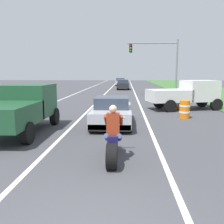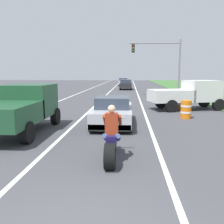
% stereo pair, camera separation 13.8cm
% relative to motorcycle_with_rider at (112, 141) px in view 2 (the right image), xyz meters
% --- Properties ---
extents(lane_stripe_left_solid, '(0.14, 120.00, 0.01)m').
position_rel_motorcycle_with_rider_xyz_m(lane_stripe_left_solid, '(-5.76, 16.38, -0.59)').
color(lane_stripe_left_solid, white).
rests_on(lane_stripe_left_solid, ground).
extents(lane_stripe_right_solid, '(0.14, 120.00, 0.01)m').
position_rel_motorcycle_with_rider_xyz_m(lane_stripe_right_solid, '(1.44, 16.38, -0.59)').
color(lane_stripe_right_solid, white).
rests_on(lane_stripe_right_solid, ground).
extents(lane_stripe_centre_dashed, '(0.14, 120.00, 0.01)m').
position_rel_motorcycle_with_rider_xyz_m(lane_stripe_centre_dashed, '(-2.16, 16.38, -0.59)').
color(lane_stripe_centre_dashed, white).
rests_on(lane_stripe_centre_dashed, ground).
extents(motorcycle_with_rider, '(0.70, 2.21, 1.62)m').
position_rel_motorcycle_with_rider_xyz_m(motorcycle_with_rider, '(0.00, 0.00, 0.00)').
color(motorcycle_with_rider, black).
rests_on(motorcycle_with_rider, ground).
extents(sports_car_silver, '(1.84, 4.30, 1.37)m').
position_rel_motorcycle_with_rider_xyz_m(sports_car_silver, '(-0.31, 4.98, 0.04)').
color(sports_car_silver, '#B7B7BC').
rests_on(sports_car_silver, ground).
extents(pickup_truck_left_lane_dark_green, '(2.02, 4.80, 1.98)m').
position_rel_motorcycle_with_rider_xyz_m(pickup_truck_left_lane_dark_green, '(-3.99, 3.14, 0.51)').
color(pickup_truck_left_lane_dark_green, '#1E4C2D').
rests_on(pickup_truck_left_lane_dark_green, ground).
extents(pickup_truck_right_shoulder_white, '(5.14, 3.14, 1.98)m').
position_rel_motorcycle_with_rider_xyz_m(pickup_truck_right_shoulder_white, '(4.50, 10.29, 0.51)').
color(pickup_truck_right_shoulder_white, silver).
rests_on(pickup_truck_right_shoulder_white, ground).
extents(traffic_light_mast_near, '(5.44, 0.34, 6.00)m').
position_rel_motorcycle_with_rider_xyz_m(traffic_light_mast_near, '(4.03, 20.34, 3.46)').
color(traffic_light_mast_near, gray).
rests_on(traffic_light_mast_near, ground).
extents(construction_barrel_nearest, '(0.58, 0.58, 1.00)m').
position_rel_motorcycle_with_rider_xyz_m(construction_barrel_nearest, '(3.60, 6.88, -0.09)').
color(construction_barrel_nearest, orange).
rests_on(construction_barrel_nearest, ground).
extents(construction_barrel_mid, '(0.58, 0.58, 1.00)m').
position_rel_motorcycle_with_rider_xyz_m(construction_barrel_mid, '(3.94, 10.59, -0.09)').
color(construction_barrel_mid, orange).
rests_on(construction_barrel_mid, ground).
extents(distant_car_far_ahead, '(1.80, 4.00, 1.50)m').
position_rel_motorcycle_with_rider_xyz_m(distant_car_far_ahead, '(-0.12, 30.33, 0.18)').
color(distant_car_far_ahead, '#262628').
rests_on(distant_car_far_ahead, ground).
extents(distant_car_further_ahead, '(1.80, 4.00, 1.50)m').
position_rel_motorcycle_with_rider_xyz_m(distant_car_further_ahead, '(-0.76, 40.86, 0.18)').
color(distant_car_further_ahead, '#B2B2B7').
rests_on(distant_car_further_ahead, ground).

